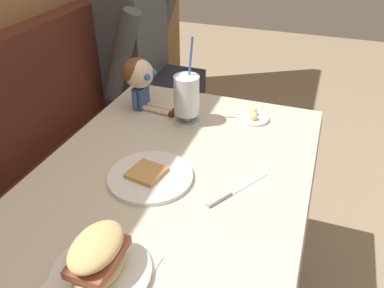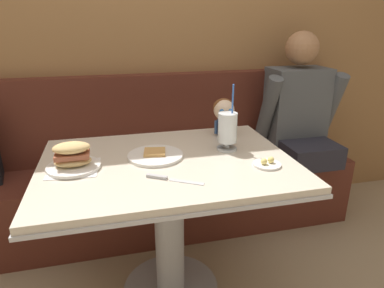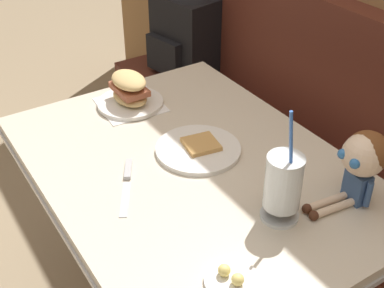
# 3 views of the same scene
# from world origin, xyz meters

# --- Properties ---
(booth_bench) EXTENTS (2.60, 0.48, 1.00)m
(booth_bench) POSITION_xyz_m (0.00, 0.81, 0.33)
(booth_bench) COLOR #512319
(booth_bench) RESTS_ON ground
(diner_table) EXTENTS (1.11, 0.81, 0.74)m
(diner_table) POSITION_xyz_m (0.00, 0.18, 0.54)
(diner_table) COLOR beige
(diner_table) RESTS_ON ground
(toast_plate) EXTENTS (0.25, 0.25, 0.03)m
(toast_plate) POSITION_xyz_m (-0.05, 0.23, 0.75)
(toast_plate) COLOR white
(toast_plate) RESTS_ON diner_table
(milkshake_glass) EXTENTS (0.10, 0.10, 0.32)m
(milkshake_glass) POSITION_xyz_m (0.30, 0.24, 0.84)
(milkshake_glass) COLOR silver
(milkshake_glass) RESTS_ON diner_table
(sandwich_plate) EXTENTS (0.22, 0.22, 0.12)m
(sandwich_plate) POSITION_xyz_m (-0.39, 0.18, 0.79)
(sandwich_plate) COLOR white
(sandwich_plate) RESTS_ON diner_table
(butter_saucer) EXTENTS (0.12, 0.12, 0.04)m
(butter_saucer) POSITION_xyz_m (0.40, 0.02, 0.75)
(butter_saucer) COLOR white
(butter_saucer) RESTS_ON diner_table
(butter_knife) EXTENTS (0.21, 0.14, 0.01)m
(butter_knife) POSITION_xyz_m (-0.04, -0.00, 0.74)
(butter_knife) COLOR silver
(butter_knife) RESTS_ON diner_table
(seated_doll) EXTENTS (0.12, 0.22, 0.20)m
(seated_doll) POSITION_xyz_m (0.35, 0.45, 0.87)
(seated_doll) COLOR #385689
(seated_doll) RESTS_ON diner_table
(backpack) EXTENTS (0.33, 0.29, 0.41)m
(backpack) POSITION_xyz_m (-1.02, 0.78, 0.66)
(backpack) COLOR black
(backpack) RESTS_ON booth_bench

